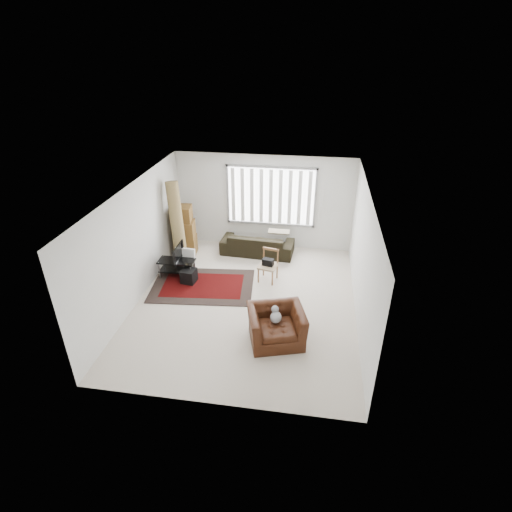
{
  "coord_description": "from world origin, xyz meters",
  "views": [
    {
      "loc": [
        1.41,
        -7.55,
        5.39
      ],
      "look_at": [
        0.18,
        0.36,
        1.05
      ],
      "focal_mm": 28.0,
      "sensor_mm": 36.0,
      "label": 1
    }
  ],
  "objects_px": {
    "sofa": "(257,241)",
    "armchair": "(276,324)",
    "tv_stand": "(177,265)",
    "side_chair": "(268,264)",
    "moving_boxes": "(185,232)"
  },
  "relations": [
    {
      "from": "armchair",
      "to": "moving_boxes",
      "type": "bearing_deg",
      "value": 114.86
    },
    {
      "from": "tv_stand",
      "to": "side_chair",
      "type": "xyz_separation_m",
      "value": [
        2.33,
        0.18,
        0.12
      ]
    },
    {
      "from": "armchair",
      "to": "sofa",
      "type": "bearing_deg",
      "value": 87.78
    },
    {
      "from": "moving_boxes",
      "to": "armchair",
      "type": "relative_size",
      "value": 1.08
    },
    {
      "from": "moving_boxes",
      "to": "side_chair",
      "type": "xyz_separation_m",
      "value": [
        2.49,
        -1.06,
        -0.21
      ]
    },
    {
      "from": "tv_stand",
      "to": "sofa",
      "type": "relative_size",
      "value": 0.45
    },
    {
      "from": "tv_stand",
      "to": "side_chair",
      "type": "height_order",
      "value": "side_chair"
    },
    {
      "from": "sofa",
      "to": "armchair",
      "type": "bearing_deg",
      "value": 107.87
    },
    {
      "from": "tv_stand",
      "to": "side_chair",
      "type": "bearing_deg",
      "value": 4.36
    },
    {
      "from": "tv_stand",
      "to": "sofa",
      "type": "distance_m",
      "value": 2.42
    },
    {
      "from": "sofa",
      "to": "side_chair",
      "type": "distance_m",
      "value": 1.47
    },
    {
      "from": "sofa",
      "to": "side_chair",
      "type": "relative_size",
      "value": 2.47
    },
    {
      "from": "moving_boxes",
      "to": "side_chair",
      "type": "height_order",
      "value": "moving_boxes"
    },
    {
      "from": "moving_boxes",
      "to": "side_chair",
      "type": "bearing_deg",
      "value": -23.06
    },
    {
      "from": "side_chair",
      "to": "armchair",
      "type": "distance_m",
      "value": 2.32
    }
  ]
}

